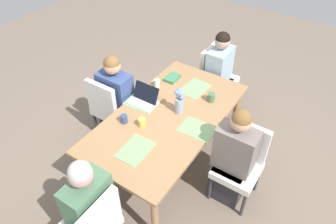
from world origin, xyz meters
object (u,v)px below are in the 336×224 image
(coffee_mug_centre_right, at_px, (211,97))
(book_red_cover, at_px, (172,78))
(flower_vase, at_px, (179,102))
(coffee_mug_near_right, at_px, (157,83))
(person_near_right_near, at_px, (117,103))
(chair_far_left_far, at_px, (241,160))
(person_head_left_left_near, at_px, (218,77))
(coffee_mug_near_left, at_px, (124,119))
(person_head_right_left_mid, at_px, (92,213))
(laptop_near_right_near, at_px, (144,100))
(coffee_mug_centre_left, at_px, (142,122))
(chair_near_right_near, at_px, (110,106))
(person_far_left_far, at_px, (233,160))
(chair_head_left_left_near, at_px, (215,75))
(dining_table, at_px, (168,120))

(coffee_mug_centre_right, bearing_deg, book_red_cover, -101.18)
(flower_vase, xyz_separation_m, coffee_mug_near_right, (-0.25, -0.48, -0.10))
(person_near_right_near, bearing_deg, chair_far_left_far, 90.47)
(person_head_left_left_near, height_order, coffee_mug_near_left, person_head_left_left_near)
(person_head_right_left_mid, height_order, coffee_mug_centre_right, person_head_right_left_mid)
(laptop_near_right_near, distance_m, coffee_mug_near_right, 0.34)
(coffee_mug_near_left, bearing_deg, coffee_mug_centre_left, 108.18)
(person_near_right_near, distance_m, coffee_mug_near_right, 0.56)
(coffee_mug_near_right, xyz_separation_m, coffee_mug_centre_right, (-0.11, 0.68, 0.00))
(chair_far_left_far, height_order, chair_near_right_near, same)
(person_near_right_near, distance_m, book_red_cover, 0.76)
(person_head_right_left_mid, xyz_separation_m, chair_near_right_near, (-1.22, -0.87, -0.03))
(person_head_left_left_near, bearing_deg, person_head_right_left_mid, 0.36)
(chair_far_left_far, relative_size, person_near_right_near, 0.75)
(person_near_right_near, distance_m, laptop_near_right_near, 0.49)
(flower_vase, distance_m, coffee_mug_centre_right, 0.43)
(chair_far_left_far, distance_m, coffee_mug_near_right, 1.35)
(person_head_left_left_near, bearing_deg, book_red_cover, -28.10)
(chair_far_left_far, distance_m, book_red_cover, 1.35)
(person_far_left_far, bearing_deg, coffee_mug_near_right, -108.09)
(person_head_right_left_mid, xyz_separation_m, person_far_left_far, (-1.24, 0.78, 0.00))
(chair_far_left_far, bearing_deg, flower_vase, -94.94)
(chair_head_left_left_near, xyz_separation_m, book_red_cover, (0.70, -0.27, 0.25))
(person_head_right_left_mid, bearing_deg, chair_head_left_left_near, -177.98)
(person_near_right_near, bearing_deg, person_head_left_left_near, 146.68)
(chair_head_left_left_near, bearing_deg, coffee_mug_near_left, -9.16)
(chair_head_left_left_near, distance_m, coffee_mug_centre_right, 0.93)
(flower_vase, xyz_separation_m, coffee_mug_centre_right, (-0.36, 0.20, -0.09))
(person_head_left_left_near, relative_size, person_head_right_left_mid, 1.00)
(coffee_mug_near_right, bearing_deg, coffee_mug_centre_right, 99.08)
(dining_table, distance_m, chair_head_left_left_near, 1.32)
(coffee_mug_centre_right, bearing_deg, chair_far_left_far, 54.22)
(dining_table, height_order, person_near_right_near, person_near_right_near)
(person_head_right_left_mid, xyz_separation_m, laptop_near_right_near, (-1.30, -0.38, 0.24))
(chair_head_left_left_near, height_order, book_red_cover, chair_head_left_left_near)
(chair_near_right_near, bearing_deg, chair_head_left_left_near, 149.87)
(chair_far_left_far, bearing_deg, person_head_left_left_near, -144.21)
(coffee_mug_centre_left, distance_m, book_red_cover, 0.91)
(person_far_left_far, relative_size, coffee_mug_centre_left, 13.31)
(person_head_right_left_mid, bearing_deg, person_near_right_near, -148.03)
(person_far_left_far, height_order, person_near_right_near, same)
(person_far_left_far, relative_size, coffee_mug_near_left, 12.68)
(chair_near_right_near, bearing_deg, coffee_mug_near_right, 133.50)
(chair_head_left_left_near, distance_m, person_head_right_left_mid, 2.57)
(chair_head_left_left_near, height_order, coffee_mug_centre_left, chair_head_left_left_near)
(chair_near_right_near, bearing_deg, coffee_mug_centre_right, 115.05)
(chair_near_right_near, height_order, coffee_mug_near_left, chair_near_right_near)
(coffee_mug_near_right, height_order, coffee_mug_centre_right, coffee_mug_centre_right)
(chair_near_right_near, bearing_deg, person_near_right_near, 141.24)
(chair_near_right_near, bearing_deg, dining_table, 92.56)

